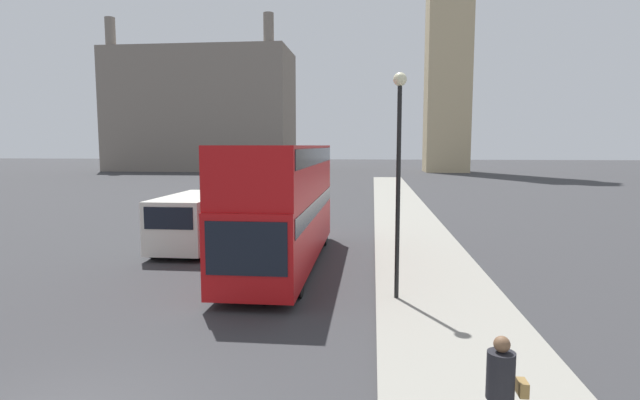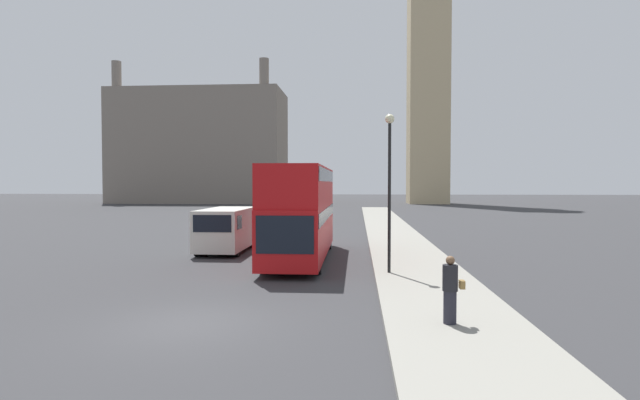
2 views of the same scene
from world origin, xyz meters
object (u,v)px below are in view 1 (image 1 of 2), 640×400
at_px(white_van, 193,221).
at_px(street_lamp, 399,153).
at_px(parked_sedan, 292,187).
at_px(pedestrian, 500,396).
at_px(red_double_decker_bus, 284,199).

xyz_separation_m(white_van, street_lamp, (8.08, -6.28, 2.90)).
relative_size(street_lamp, parked_sedan, 1.41).
bearing_deg(street_lamp, white_van, 142.16).
distance_m(street_lamp, parked_sedan, 30.51).
height_order(white_van, pedestrian, white_van).
distance_m(white_van, parked_sedan, 23.04).
relative_size(pedestrian, parked_sedan, 0.39).
bearing_deg(white_van, red_double_decker_bus, -28.22).
bearing_deg(parked_sedan, street_lamp, -75.24).
relative_size(red_double_decker_bus, white_van, 2.06).
relative_size(red_double_decker_bus, street_lamp, 1.77).
bearing_deg(pedestrian, street_lamp, 98.56).
distance_m(white_van, street_lamp, 10.64).
bearing_deg(pedestrian, parked_sedan, 103.59).
bearing_deg(white_van, street_lamp, -37.84).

